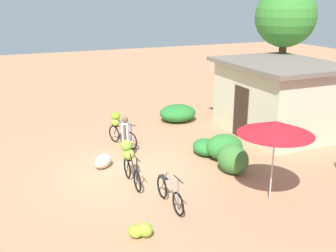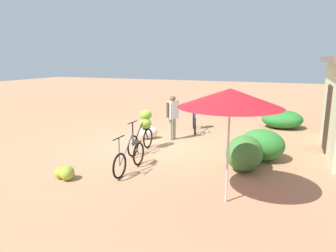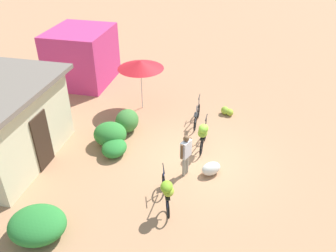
{
  "view_description": "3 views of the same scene",
  "coord_description": "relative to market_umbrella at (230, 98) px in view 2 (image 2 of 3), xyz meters",
  "views": [
    {
      "loc": [
        10.92,
        -3.3,
        5.23
      ],
      "look_at": [
        -0.2,
        1.48,
        1.3
      ],
      "focal_mm": 42.46,
      "sensor_mm": 36.0,
      "label": 1
    },
    {
      "loc": [
        8.92,
        4.08,
        2.78
      ],
      "look_at": [
        0.57,
        0.7,
        0.82
      ],
      "focal_mm": 33.28,
      "sensor_mm": 36.0,
      "label": 2
    },
    {
      "loc": [
        -10.0,
        -1.22,
        7.71
      ],
      "look_at": [
        0.27,
        1.14,
        1.07
      ],
      "focal_mm": 37.37,
      "sensor_mm": 36.0,
      "label": 3
    }
  ],
  "objects": [
    {
      "name": "ground_plane",
      "position": [
        -3.2,
        -3.0,
        -2.07
      ],
      "size": [
        60.0,
        60.0,
        0.0
      ],
      "primitive_type": "plane",
      "color": "tan"
    },
    {
      "name": "hedge_bush_front_left",
      "position": [
        -7.55,
        0.73,
        -1.7
      ],
      "size": [
        1.42,
        1.61,
        0.73
      ],
      "primitive_type": "ellipsoid",
      "color": "#2A7A31",
      "rests_on": "ground"
    },
    {
      "name": "hedge_bush_front_right",
      "position": [
        -3.59,
        -0.0,
        -1.8
      ],
      "size": [
        1.05,
        0.89,
        0.54
      ],
      "primitive_type": "ellipsoid",
      "color": "#297B2F",
      "rests_on": "ground"
    },
    {
      "name": "hedge_bush_mid",
      "position": [
        -2.99,
        0.37,
        -1.64
      ],
      "size": [
        1.16,
        1.25,
        0.86
      ],
      "primitive_type": "ellipsoid",
      "color": "#2F7D30",
      "rests_on": "ground"
    },
    {
      "name": "hedge_bush_by_door",
      "position": [
        -1.95,
        0.05,
        -1.62
      ],
      "size": [
        1.12,
        0.91,
        0.9
      ],
      "primitive_type": "ellipsoid",
      "color": "#3C7A34",
      "rests_on": "ground"
    },
    {
      "name": "market_umbrella",
      "position": [
        0.0,
        0.0,
        0.0
      ],
      "size": [
        1.97,
        1.97,
        2.25
      ],
      "color": "beige",
      "rests_on": "ground"
    },
    {
      "name": "bicycle_leftmost",
      "position": [
        -5.83,
        -2.49,
        -1.35
      ],
      "size": [
        1.6,
        0.65,
        1.18
      ],
      "color": "black",
      "rests_on": "ground"
    },
    {
      "name": "bicycle_near_pile",
      "position": [
        -2.65,
        -3.1,
        -1.32
      ],
      "size": [
        1.59,
        0.41,
        1.23
      ],
      "color": "black",
      "rests_on": "ground"
    },
    {
      "name": "bicycle_center_loaded",
      "position": [
        -0.79,
        -2.59,
        -1.72
      ],
      "size": [
        1.63,
        0.15,
        1.01
      ],
      "color": "black",
      "rests_on": "ground"
    },
    {
      "name": "banana_pile_on_ground",
      "position": [
        0.24,
        -3.76,
        -1.91
      ],
      "size": [
        0.52,
        0.64,
        0.34
      ],
      "color": "#8FB232",
      "rests_on": "ground"
    },
    {
      "name": "produce_sack",
      "position": [
        -3.91,
        -3.58,
        -1.85
      ],
      "size": [
        0.8,
        0.81,
        0.44
      ],
      "primitive_type": "ellipsoid",
      "rotation": [
        0.0,
        0.0,
        2.3
      ],
      "color": "silver",
      "rests_on": "ground"
    },
    {
      "name": "person_vendor",
      "position": [
        -4.12,
        -2.73,
        -1.13
      ],
      "size": [
        0.54,
        0.34,
        1.55
      ],
      "color": "gray",
      "rests_on": "ground"
    }
  ]
}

